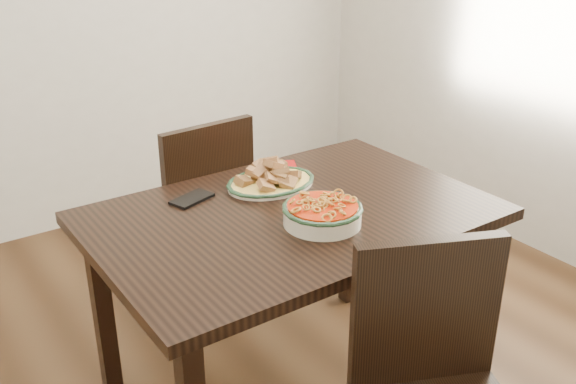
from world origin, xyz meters
TOP-DOWN VIEW (x-y plane):
  - floor at (0.00, 0.00)m, footprint 3.50×3.50m
  - dining_table at (0.04, -0.10)m, footprint 1.31×0.87m
  - chair_far at (0.04, 0.60)m, footprint 0.45×0.45m
  - fish_plate at (0.10, 0.11)m, footprint 0.33×0.26m
  - noodle_bowl at (0.06, -0.24)m, footprint 0.26×0.26m
  - smartphone at (-0.20, 0.16)m, footprint 0.17×0.12m
  - napkin at (0.24, 0.24)m, footprint 0.13×0.13m

SIDE VIEW (x-z plane):
  - floor at x=0.00m, z-range 0.00..0.00m
  - chair_far at x=0.04m, z-range 0.05..0.94m
  - dining_table at x=0.04m, z-range 0.29..1.04m
  - smartphone at x=-0.20m, z-range 0.75..0.76m
  - napkin at x=0.24m, z-range 0.75..0.76m
  - noodle_bowl at x=0.06m, z-range 0.75..0.84m
  - fish_plate at x=0.10m, z-range 0.74..0.85m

